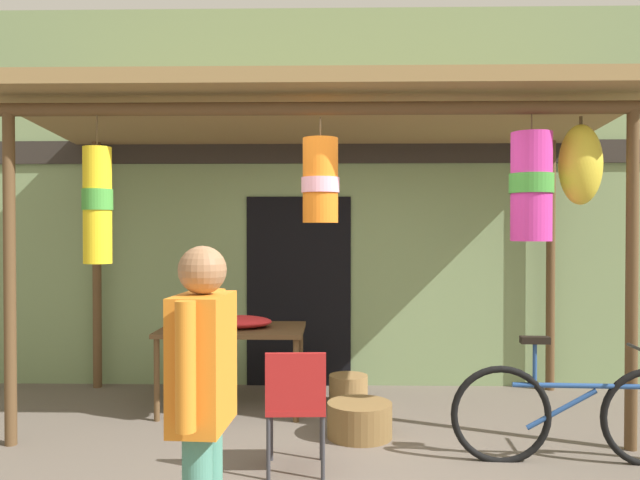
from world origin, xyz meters
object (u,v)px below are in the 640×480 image
Objects in this scene: flower_heap_on_table at (240,322)px; wicker_basket_by_table at (360,420)px; display_table at (233,335)px; folding_chair at (296,400)px; customer_foreground at (203,393)px; parked_bicycle at (575,414)px; wicker_basket_spare at (348,390)px.

wicker_basket_by_table is (1.06, -0.74, -0.67)m from flower_heap_on_table.
folding_chair is at bearing -66.31° from display_table.
customer_foreground reaches higher than flower_heap_on_table.
customer_foreground reaches higher than display_table.
wicker_basket_by_table is (1.13, -0.76, -0.54)m from display_table.
parked_bicycle is at bearing 6.97° from folding_chair.
flower_heap_on_table is 2.90m from parked_bicycle.
display_table is at bearing -170.93° from wicker_basket_spare.
parked_bicycle is at bearing -26.34° from flower_heap_on_table.
folding_chair is 1.78m from wicker_basket_spare.
flower_heap_on_table is 1.65m from folding_chair.
display_table is 0.15m from flower_heap_on_table.
customer_foreground is at bearing -102.62° from wicker_basket_spare.
customer_foreground is at bearing -84.71° from flower_heap_on_table.
display_table is 1.55× the size of folding_chair.
customer_foreground reaches higher than wicker_basket_spare.
parked_bicycle reaches higher than folding_chair.
flower_heap_on_table is 0.38× the size of customer_foreground.
folding_chair reaches higher than display_table.
folding_chair reaches higher than wicker_basket_spare.
parked_bicycle reaches higher than flower_heap_on_table.
flower_heap_on_table reaches higher than display_table.
customer_foreground is (-2.28, -1.73, 0.58)m from parked_bicycle.
wicker_basket_by_table is 0.30× the size of parked_bicycle.
folding_chair is at bearing 77.83° from customer_foreground.
display_table is 3.05m from customer_foreground.
customer_foreground is (0.35, -3.02, 0.25)m from display_table.
customer_foreground is at bearing -142.81° from parked_bicycle.
parked_bicycle reaches higher than wicker_basket_by_table.
display_table is at bearing 113.69° from folding_chair.
folding_chair is 1.59m from customer_foreground.
display_table is 3.56× the size of wicker_basket_spare.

